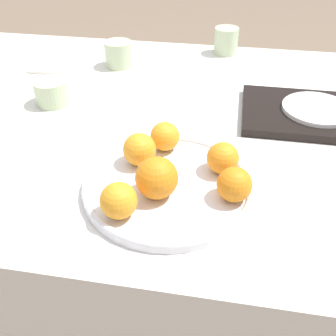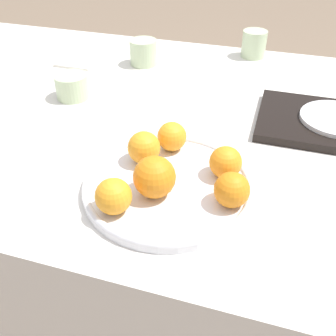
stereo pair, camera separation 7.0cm
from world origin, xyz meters
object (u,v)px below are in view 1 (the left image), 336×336
object	(u,v)px
orange_4	(139,149)
serving_tray	(316,114)
orange_0	(157,178)
cup_0	(226,41)
orange_3	(119,201)
orange_5	(165,136)
side_plate	(317,109)
cup_2	(52,92)
cup_1	(119,54)
orange_2	(223,158)
orange_1	(234,185)
fruit_platter	(168,185)
napkin	(54,64)

from	to	relation	value
orange_4	serving_tray	world-z (taller)	orange_4
orange_0	orange_4	size ratio (longest dim) A/B	1.17
cup_0	orange_0	bearing A→B (deg)	-96.20
orange_3	orange_5	bearing A→B (deg)	79.00
orange_5	side_plate	bearing A→B (deg)	32.60
serving_tray	cup_2	world-z (taller)	cup_2
orange_4	orange_5	bearing A→B (deg)	55.58
cup_1	orange_2	bearing A→B (deg)	-55.49
orange_1	orange_5	world-z (taller)	orange_1
fruit_platter	cup_1	xyz separation A→B (m)	(-0.25, 0.55, 0.03)
orange_3	cup_2	distance (m)	0.48
orange_3	cup_1	distance (m)	0.67
cup_0	napkin	bearing A→B (deg)	-159.65
fruit_platter	orange_2	xyz separation A→B (m)	(0.10, 0.05, 0.03)
napkin	orange_4	bearing A→B (deg)	-50.92
orange_0	orange_3	size ratio (longest dim) A/B	1.21
fruit_platter	cup_1	bearing A→B (deg)	114.07
fruit_platter	cup_2	xyz separation A→B (m)	(-0.35, 0.29, 0.02)
cup_1	napkin	world-z (taller)	cup_1
orange_0	cup_1	xyz separation A→B (m)	(-0.23, 0.58, -0.01)
orange_0	orange_3	xyz separation A→B (m)	(-0.05, -0.06, -0.01)
orange_2	serving_tray	distance (m)	0.34
orange_0	orange_4	bearing A→B (deg)	120.22
orange_2	orange_0	bearing A→B (deg)	-141.03
fruit_platter	cup_1	size ratio (longest dim) A/B	3.85
orange_2	cup_0	distance (m)	0.66
orange_3	orange_4	world-z (taller)	orange_4
napkin	orange_0	bearing A→B (deg)	-52.20
side_plate	serving_tray	bearing A→B (deg)	0.00
orange_1	orange_3	bearing A→B (deg)	-158.24
orange_5	cup_2	xyz separation A→B (m)	(-0.32, 0.18, -0.01)
orange_4	orange_2	bearing A→B (deg)	0.28
serving_tray	orange_5	bearing A→B (deg)	-147.40
fruit_platter	napkin	xyz separation A→B (m)	(-0.44, 0.52, -0.01)
orange_4	orange_5	distance (m)	0.07
side_plate	cup_0	distance (m)	0.46
orange_4	serving_tray	xyz separation A→B (m)	(0.37, 0.27, -0.04)
cup_0	orange_3	bearing A→B (deg)	-99.34
fruit_platter	napkin	world-z (taller)	fruit_platter
serving_tray	cup_2	size ratio (longest dim) A/B	4.07
orange_3	orange_2	bearing A→B (deg)	42.87
orange_0	orange_5	xyz separation A→B (m)	(-0.01, 0.15, -0.01)
orange_5	cup_0	distance (m)	0.61
cup_0	cup_2	bearing A→B (deg)	-134.36
orange_0	orange_5	world-z (taller)	orange_0
orange_4	cup_0	xyz separation A→B (m)	(0.13, 0.66, -0.01)
serving_tray	cup_2	bearing A→B (deg)	-176.89
serving_tray	side_plate	distance (m)	0.01
orange_1	fruit_platter	bearing A→B (deg)	169.81
fruit_platter	orange_3	distance (m)	0.12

